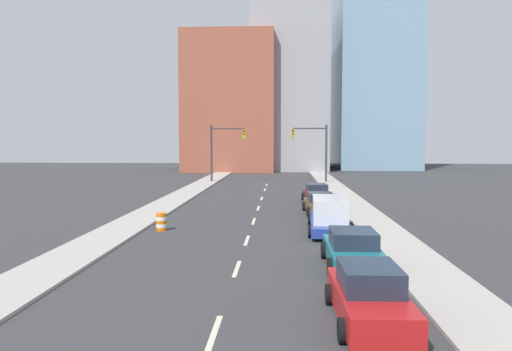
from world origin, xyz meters
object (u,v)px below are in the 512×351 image
sedan_brown (320,204)px  sedan_red (369,297)px  traffic_signal_right (317,146)px  traffic_signal_left (221,146)px  sedan_maroon (317,194)px  box_truck_blue (329,215)px  sedan_teal (353,250)px  traffic_barrel (161,222)px

sedan_brown → sedan_red: bearing=-93.7°
sedan_red → traffic_signal_right: bearing=86.9°
traffic_signal_left → sedan_brown: bearing=-68.4°
traffic_signal_right → sedan_maroon: 18.49m
traffic_signal_left → box_truck_blue: traffic_signal_left is taller
traffic_signal_left → sedan_teal: traffic_signal_left is taller
box_truck_blue → sedan_teal: bearing=-85.7°
box_truck_blue → traffic_barrel: bearing=-176.5°
traffic_signal_right → sedan_red: size_ratio=1.43×
traffic_signal_left → traffic_barrel: size_ratio=6.92×
traffic_signal_left → sedan_teal: bearing=-75.7°
sedan_red → sedan_maroon: bearing=88.1°
traffic_signal_right → sedan_teal: 38.31m
traffic_signal_right → sedan_teal: bearing=-91.8°
traffic_signal_left → sedan_maroon: 20.86m
traffic_barrel → sedan_maroon: (9.13, 12.76, 0.18)m
sedan_red → sedan_teal: sedan_red is taller
traffic_barrel → box_truck_blue: bearing=0.7°
sedan_teal → sedan_maroon: sedan_maroon is taller
traffic_signal_right → sedan_brown: traffic_signal_right is taller
sedan_maroon → sedan_red: bearing=-94.1°
traffic_barrel → box_truck_blue: box_truck_blue is taller
traffic_barrel → traffic_signal_right: bearing=71.5°
traffic_signal_left → traffic_signal_right: 10.94m
sedan_brown → traffic_signal_left: bearing=108.4°
sedan_brown → traffic_barrel: bearing=-146.4°
box_truck_blue → sedan_maroon: (0.18, 12.64, -0.22)m
sedan_red → sedan_brown: size_ratio=0.98×
traffic_barrel → sedan_red: sedan_red is taller
traffic_barrel → sedan_teal: sedan_teal is taller
traffic_signal_right → box_truck_blue: size_ratio=1.06×
traffic_signal_left → traffic_barrel: bearing=-88.9°
traffic_signal_right → traffic_barrel: size_ratio=6.92×
box_truck_blue → sedan_maroon: 12.65m
box_truck_blue → sedan_brown: bearing=92.6°
traffic_signal_left → traffic_signal_right: size_ratio=1.00×
traffic_signal_right → sedan_maroon: (-1.21, -18.10, -3.56)m
traffic_barrel → box_truck_blue: 8.95m
traffic_signal_left → traffic_barrel: (0.60, -30.86, -3.75)m
traffic_signal_right → sedan_red: traffic_signal_right is taller
sedan_brown → sedan_maroon: bearing=85.2°
box_truck_blue → sedan_maroon: bearing=91.9°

